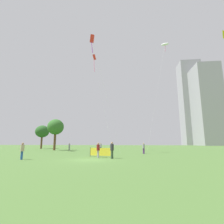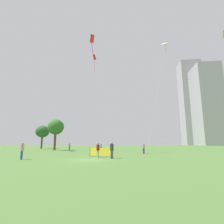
{
  "view_description": "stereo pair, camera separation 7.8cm",
  "coord_description": "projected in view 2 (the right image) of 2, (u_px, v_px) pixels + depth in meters",
  "views": [
    {
      "loc": [
        5.52,
        -17.07,
        1.69
      ],
      "look_at": [
        -0.16,
        13.65,
        7.53
      ],
      "focal_mm": 26.88,
      "sensor_mm": 36.0,
      "label": 1
    },
    {
      "loc": [
        5.59,
        -17.06,
        1.69
      ],
      "look_at": [
        -0.16,
        13.65,
        7.53
      ],
      "focal_mm": 26.88,
      "sensor_mm": 36.0,
      "label": 2
    }
  ],
  "objects": [
    {
      "name": "kite_flying_1",
      "position": [
        95.0,
        58.0,
        44.07
      ],
      "size": [
        5.84,
        3.93,
        24.78
      ],
      "color": "silver",
      "rests_on": "ground"
    },
    {
      "name": "person_standing_3",
      "position": [
        112.0,
        149.0,
        18.9
      ],
      "size": [
        0.41,
        0.41,
        1.85
      ],
      "rotation": [
        0.0,
        0.0,
        4.18
      ],
      "color": "#3F593F",
      "rests_on": "ground"
    },
    {
      "name": "person_standing_6",
      "position": [
        98.0,
        149.0,
        20.06
      ],
      "size": [
        0.39,
        0.39,
        1.76
      ],
      "rotation": [
        0.0,
        0.0,
        5.4
      ],
      "color": "gray",
      "rests_on": "ground"
    },
    {
      "name": "park_tree_2",
      "position": [
        43.0,
        132.0,
        54.09
      ],
      "size": [
        4.3,
        4.3,
        7.38
      ],
      "color": "brown",
      "rests_on": "ground"
    },
    {
      "name": "person_standing_0",
      "position": [
        101.0,
        146.0,
        37.4
      ],
      "size": [
        0.39,
        0.39,
        1.74
      ],
      "rotation": [
        0.0,
        0.0,
        3.71
      ],
      "color": "#1E478C",
      "rests_on": "ground"
    },
    {
      "name": "kite_flying_2",
      "position": [
        165.0,
        44.0,
        50.69
      ],
      "size": [
        7.73,
        6.08,
        31.68
      ],
      "color": "silver",
      "rests_on": "ground"
    },
    {
      "name": "distant_highrise_0",
      "position": [
        191.0,
        102.0,
        148.76
      ],
      "size": [
        18.47,
        16.86,
        74.72
      ],
      "primitive_type": "cube",
      "rotation": [
        0.0,
        0.0,
        0.08
      ],
      "color": "#939399",
      "rests_on": "ground"
    },
    {
      "name": "park_tree_1",
      "position": [
        56.0,
        127.0,
        42.06
      ],
      "size": [
        4.0,
        4.0,
        7.67
      ],
      "color": "brown",
      "rests_on": "ground"
    },
    {
      "name": "person_standing_5",
      "position": [
        70.0,
        146.0,
        41.29
      ],
      "size": [
        0.38,
        0.38,
        1.71
      ],
      "rotation": [
        0.0,
        0.0,
        0.44
      ],
      "color": "gray",
      "rests_on": "ground"
    },
    {
      "name": "kite_flying_3",
      "position": [
        92.0,
        39.0,
        34.95
      ],
      "size": [
        6.19,
        1.04,
        24.06
      ],
      "color": "silver",
      "rests_on": "ground"
    },
    {
      "name": "distant_highrise_1",
      "position": [
        207.0,
        105.0,
        129.97
      ],
      "size": [
        19.1,
        24.85,
        61.67
      ],
      "primitive_type": "cube",
      "rotation": [
        0.0,
        0.0,
        0.09
      ],
      "color": "#939399",
      "rests_on": "ground"
    },
    {
      "name": "person_standing_1",
      "position": [
        22.0,
        150.0,
        17.78
      ],
      "size": [
        0.39,
        0.39,
        1.76
      ],
      "rotation": [
        0.0,
        0.0,
        2.6
      ],
      "color": "#1E478C",
      "rests_on": "ground"
    },
    {
      "name": "event_banner",
      "position": [
        100.0,
        152.0,
        21.11
      ],
      "size": [
        3.06,
        0.98,
        1.16
      ],
      "color": "#4C4C4C",
      "rests_on": "ground"
    },
    {
      "name": "person_standing_2",
      "position": [
        144.0,
        147.0,
        27.57
      ],
      "size": [
        0.39,
        0.39,
        1.77
      ],
      "rotation": [
        0.0,
        0.0,
        5.62
      ],
      "color": "#593372",
      "rests_on": "ground"
    },
    {
      "name": "ground",
      "position": [
        89.0,
        160.0,
        17.18
      ],
      "size": [
        280.0,
        280.0,
        0.0
      ],
      "primitive_type": "plane",
      "color": "#476B30"
    }
  ]
}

